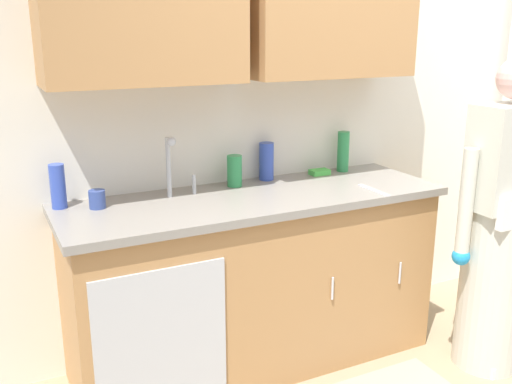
# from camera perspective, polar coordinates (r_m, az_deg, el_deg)

# --- Properties ---
(kitchen_wall_with_uppers) EXTENTS (4.80, 0.44, 2.70)m
(kitchen_wall_with_uppers) POSITION_cam_1_polar(r_m,az_deg,el_deg) (3.27, 4.10, 11.00)
(kitchen_wall_with_uppers) COLOR silver
(kitchen_wall_with_uppers) RESTS_ON ground
(counter_cabinet) EXTENTS (1.90, 0.62, 0.90)m
(counter_cabinet) POSITION_cam_1_polar(r_m,az_deg,el_deg) (3.09, -0.22, -9.05)
(counter_cabinet) COLOR #B27F4C
(counter_cabinet) RESTS_ON ground
(countertop) EXTENTS (1.96, 0.66, 0.04)m
(countertop) POSITION_cam_1_polar(r_m,az_deg,el_deg) (2.92, -0.19, -0.64)
(countertop) COLOR gray
(countertop) RESTS_ON counter_cabinet
(sink) EXTENTS (0.50, 0.36, 0.35)m
(sink) POSITION_cam_1_polar(r_m,az_deg,el_deg) (2.80, -6.81, -1.40)
(sink) COLOR #B7BABF
(sink) RESTS_ON counter_cabinet
(person_at_sink) EXTENTS (0.55, 0.34, 1.62)m
(person_at_sink) POSITION_cam_1_polar(r_m,az_deg,el_deg) (3.22, 22.76, -4.62)
(person_at_sink) COLOR white
(person_at_sink) RESTS_ON ground
(bottle_dish_liquid) EXTENTS (0.07, 0.07, 0.21)m
(bottle_dish_liquid) POSITION_cam_1_polar(r_m,az_deg,el_deg) (2.83, -18.94, 0.53)
(bottle_dish_liquid) COLOR #334CB2
(bottle_dish_liquid) RESTS_ON countertop
(bottle_water_tall) EXTENTS (0.08, 0.08, 0.17)m
(bottle_water_tall) POSITION_cam_1_polar(r_m,az_deg,el_deg) (3.06, -2.13, 2.09)
(bottle_water_tall) COLOR #2D8C4C
(bottle_water_tall) RESTS_ON countertop
(bottle_water_short) EXTENTS (0.08, 0.08, 0.21)m
(bottle_water_short) POSITION_cam_1_polar(r_m,az_deg,el_deg) (3.18, 1.04, 3.04)
(bottle_water_short) COLOR #334CB2
(bottle_water_short) RESTS_ON countertop
(bottle_soap) EXTENTS (0.07, 0.07, 0.23)m
(bottle_soap) POSITION_cam_1_polar(r_m,az_deg,el_deg) (3.41, 8.58, 3.97)
(bottle_soap) COLOR #2D8C4C
(bottle_soap) RESTS_ON countertop
(cup_by_sink) EXTENTS (0.08, 0.08, 0.09)m
(cup_by_sink) POSITION_cam_1_polar(r_m,az_deg,el_deg) (2.79, -15.38, -0.69)
(cup_by_sink) COLOR #33478C
(cup_by_sink) RESTS_ON countertop
(knife_on_counter) EXTENTS (0.02, 0.24, 0.01)m
(knife_on_counter) POSITION_cam_1_polar(r_m,az_deg,el_deg) (3.05, 11.49, 0.20)
(knife_on_counter) COLOR silver
(knife_on_counter) RESTS_ON countertop
(sponge) EXTENTS (0.11, 0.07, 0.03)m
(sponge) POSITION_cam_1_polar(r_m,az_deg,el_deg) (3.33, 6.28, 1.96)
(sponge) COLOR #4CBF4C
(sponge) RESTS_ON countertop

